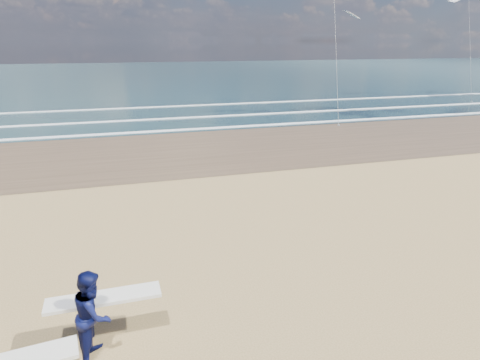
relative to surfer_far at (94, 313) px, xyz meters
name	(u,v)px	position (x,y,z in m)	size (l,w,h in m)	color
wet_sand_strip	(416,131)	(20.22, 16.46, -0.91)	(220.00, 12.00, 0.01)	#4F3E2A
ocean	(221,74)	(20.22, 70.46, -0.91)	(220.00, 100.00, 0.02)	#183036
foam_breakers	(341,109)	(20.22, 26.56, -0.86)	(220.00, 11.70, 0.05)	white
surfer_far	(94,313)	(0.00, 0.00, 0.00)	(2.20, 1.10, 1.81)	#0B103F
kite_1	(335,35)	(16.78, 22.17, 5.28)	(5.76, 4.73, 11.25)	slate
kite_5	(470,32)	(35.69, 29.40, 5.79)	(4.88, 4.64, 12.82)	slate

